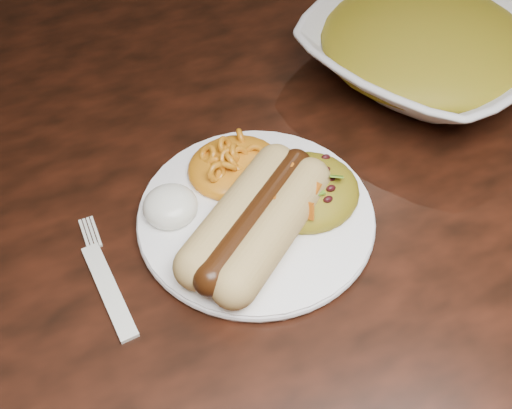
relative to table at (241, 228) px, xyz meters
name	(u,v)px	position (x,y,z in m)	size (l,w,h in m)	color
table	(241,228)	(0.00, 0.00, 0.00)	(1.60, 0.90, 0.75)	black
plate	(256,216)	(-0.01, -0.06, 0.10)	(0.21, 0.21, 0.01)	white
hotdog	(256,220)	(-0.02, -0.09, 0.12)	(0.13, 0.14, 0.04)	tan
mac_and_cheese	(235,157)	(-0.01, -0.01, 0.12)	(0.09, 0.08, 0.03)	orange
sour_cream	(170,201)	(-0.08, -0.03, 0.12)	(0.05, 0.05, 0.03)	white
taco_salad	(307,184)	(0.04, -0.06, 0.12)	(0.10, 0.09, 0.04)	#C47315
fork	(109,290)	(-0.15, -0.08, 0.09)	(0.02, 0.15, 0.00)	silver
serving_bowl	(424,51)	(0.24, 0.06, 0.12)	(0.25, 0.25, 0.06)	white
bowl_filling	(428,36)	(0.24, 0.06, 0.14)	(0.23, 0.23, 0.06)	#C47315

